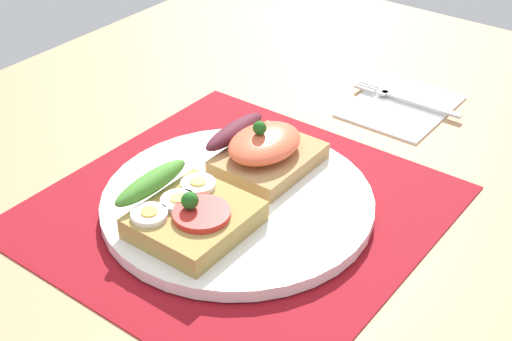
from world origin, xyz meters
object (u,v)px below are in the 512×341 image
Objects in this scene: fork at (403,99)px; plate at (238,202)px; sandwich_egg_tomato at (186,212)px; napkin at (401,105)px; sandwich_salmon at (263,149)px.

plate is at bearing 174.55° from fork.
plate is 2.50× the size of sandwich_egg_tomato.
plate reaches higher than napkin.
sandwich_salmon is at bearing 2.13° from sandwich_egg_tomato.
plate is 1.89× the size of fork.
sandwich_salmon reaches higher than plate.
fork is (0.91, 0.22, 0.46)cm from napkin.
sandwich_salmon is 23.13cm from napkin.
plate is 2.51× the size of sandwich_salmon.
sandwich_egg_tomato is 36.01cm from fork.
sandwich_salmon reaches higher than fork.
sandwich_egg_tomato reaches higher than fork.
sandwich_salmon reaches higher than sandwich_egg_tomato.
sandwich_egg_tomato is (-6.26, 0.95, 2.13)cm from plate.
fork is (23.39, -4.22, -2.73)cm from sandwich_salmon.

